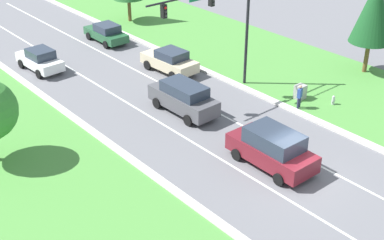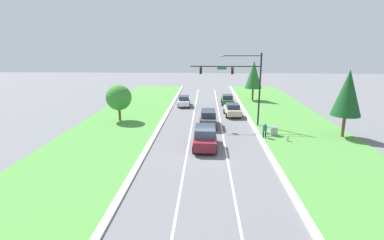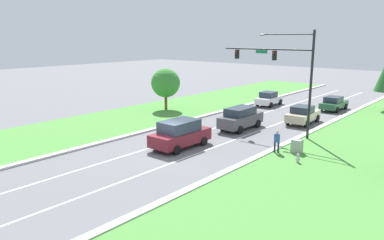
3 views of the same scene
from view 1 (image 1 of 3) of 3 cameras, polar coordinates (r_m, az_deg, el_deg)
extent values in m
plane|color=slate|center=(28.36, 11.05, -6.00)|extent=(160.00, 160.00, 0.00)
cube|color=beige|center=(32.38, 17.48, -2.07)|extent=(0.50, 90.00, 0.15)
cube|color=beige|center=(24.89, 2.57, -10.73)|extent=(0.50, 90.00, 0.15)
cube|color=white|center=(27.19, 8.61, -7.43)|extent=(0.14, 81.00, 0.01)
cube|color=white|center=(29.59, 13.29, -4.67)|extent=(0.14, 81.00, 0.01)
cylinder|color=black|center=(36.65, 5.92, 10.09)|extent=(0.20, 0.20, 8.74)
cube|color=black|center=(33.77, 2.09, 12.71)|extent=(0.28, 0.32, 0.80)
sphere|color=#2D2D2D|center=(33.65, 2.29, 12.65)|extent=(0.16, 0.16, 0.16)
sphere|color=#2D2D2D|center=(33.72, 2.28, 12.27)|extent=(0.16, 0.16, 0.16)
cube|color=black|center=(31.49, -3.03, 11.53)|extent=(0.28, 0.32, 0.80)
sphere|color=red|center=(31.29, -2.85, 11.87)|extent=(0.16, 0.16, 0.16)
sphere|color=#2D2D2D|center=(31.36, -2.84, 11.46)|extent=(0.16, 0.16, 0.16)
sphere|color=#2D2D2D|center=(31.43, -2.83, 11.06)|extent=(0.16, 0.16, 0.16)
cube|color=maroon|center=(28.69, 8.46, -3.43)|extent=(2.15, 4.96, 0.92)
cube|color=#283342|center=(28.17, 8.77, -2.00)|extent=(1.92, 2.99, 0.86)
cylinder|color=black|center=(30.45, 7.60, -2.35)|extent=(0.25, 0.67, 0.67)
cylinder|color=black|center=(29.17, 4.81, -3.68)|extent=(0.25, 0.67, 0.67)
cylinder|color=black|center=(28.81, 12.02, -4.72)|extent=(0.25, 0.67, 0.67)
cylinder|color=black|center=(27.45, 9.28, -6.26)|extent=(0.25, 0.67, 0.67)
cube|color=beige|center=(39.84, -2.44, 6.17)|extent=(2.14, 4.68, 0.77)
cube|color=#283342|center=(39.39, -2.19, 7.00)|extent=(1.81, 2.15, 0.62)
cylinder|color=black|center=(41.54, -2.77, 6.55)|extent=(0.28, 0.72, 0.71)
cylinder|color=black|center=(40.46, -4.75, 5.86)|extent=(0.28, 0.72, 0.71)
cylinder|color=black|center=(39.59, -0.06, 5.45)|extent=(0.28, 0.72, 0.71)
cylinder|color=black|center=(38.45, -2.06, 4.71)|extent=(0.28, 0.72, 0.71)
cube|color=white|center=(41.68, -15.93, 6.04)|extent=(1.96, 4.37, 0.71)
cube|color=#283342|center=(41.22, -15.88, 6.82)|extent=(1.67, 2.01, 0.65)
cylinder|color=black|center=(43.27, -15.73, 6.38)|extent=(0.27, 0.69, 0.68)
cylinder|color=black|center=(42.59, -17.73, 5.73)|extent=(0.27, 0.69, 0.68)
cylinder|color=black|center=(41.07, -13.92, 5.43)|extent=(0.27, 0.69, 0.68)
cylinder|color=black|center=(40.35, -16.00, 4.74)|extent=(0.27, 0.69, 0.68)
cube|color=#4C4C51|center=(33.77, -0.94, 2.13)|extent=(1.90, 5.01, 0.97)
cube|color=#283342|center=(33.32, -0.82, 3.34)|extent=(1.69, 3.01, 0.69)
cylinder|color=black|center=(35.57, -1.43, 2.68)|extent=(0.25, 0.71, 0.71)
cylinder|color=black|center=(34.57, -3.74, 1.82)|extent=(0.25, 0.71, 0.71)
cylinder|color=black|center=(33.49, 1.95, 0.95)|extent=(0.25, 0.71, 0.71)
cylinder|color=black|center=(32.42, -0.40, -0.02)|extent=(0.25, 0.71, 0.71)
cube|color=#235633|center=(46.48, -9.17, 9.00)|extent=(1.82, 4.48, 0.64)
cube|color=#283342|center=(46.06, -9.05, 9.66)|extent=(1.62, 2.02, 0.63)
cylinder|color=black|center=(48.13, -9.12, 9.27)|extent=(0.24, 0.65, 0.64)
cylinder|color=black|center=(47.32, -10.93, 8.78)|extent=(0.24, 0.65, 0.64)
cylinder|color=black|center=(45.90, -7.28, 8.46)|extent=(0.24, 0.65, 0.64)
cylinder|color=black|center=(45.05, -9.15, 7.93)|extent=(0.24, 0.65, 0.64)
cube|color=#9E9E99|center=(36.25, 11.46, 2.90)|extent=(0.70, 0.60, 1.04)
cylinder|color=#232842|center=(34.89, 11.24, 1.68)|extent=(0.14, 0.14, 0.84)
cylinder|color=#232842|center=(35.11, 11.40, 1.84)|extent=(0.14, 0.14, 0.84)
cube|color=#2D4C99|center=(34.69, 11.43, 2.83)|extent=(0.43, 0.32, 0.60)
sphere|color=tan|center=(34.50, 11.50, 3.49)|extent=(0.22, 0.22, 0.22)
cylinder|color=#B7B7BC|center=(36.06, 14.82, 1.92)|extent=(0.20, 0.20, 0.55)
sphere|color=#B7B7BC|center=(35.92, 14.88, 2.39)|extent=(0.18, 0.18, 0.18)
cylinder|color=#B7B7BC|center=(35.96, 14.71, 1.90)|extent=(0.10, 0.09, 0.09)
cylinder|color=#B7B7BC|center=(36.14, 14.94, 2.01)|extent=(0.10, 0.09, 0.09)
cylinder|color=brown|center=(41.50, 18.11, 6.37)|extent=(0.32, 0.32, 2.40)
cone|color=#194C23|center=(40.38, 18.88, 11.11)|extent=(3.00, 3.00, 4.81)
cylinder|color=brown|center=(51.34, -6.69, 11.57)|extent=(0.32, 0.32, 2.23)
camera|label=2|loc=(22.96, 75.18, -9.58)|focal=28.00mm
camera|label=3|loc=(38.04, 55.43, 4.63)|focal=35.00mm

